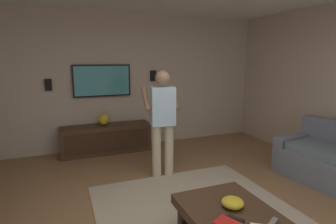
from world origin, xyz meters
TOP-DOWN VIEW (x-y plane):
  - wall_back_tv at (3.28, 0.00)m, footprint 0.10×6.25m
  - coffee_table at (-0.29, -0.25)m, footprint 1.00×0.80m
  - media_console at (2.95, 0.40)m, footprint 0.45×1.70m
  - tv at (3.19, 0.40)m, footprint 0.05×1.11m
  - person_standing at (1.53, -0.25)m, footprint 0.58×0.58m
  - bowl at (-0.25, -0.30)m, footprint 0.21×0.21m
  - remote_black at (-0.44, -0.20)m, footprint 0.15×0.12m
  - remote_grey at (-0.60, -0.47)m, footprint 0.11×0.15m
  - vase_round at (2.99, 0.43)m, footprint 0.22×0.22m
  - wall_speaker_left at (3.20, -0.66)m, footprint 0.06×0.12m
  - wall_speaker_right at (3.20, 1.37)m, footprint 0.06×0.12m

SIDE VIEW (x-z plane):
  - media_console at x=2.95m, z-range 0.00..0.55m
  - coffee_table at x=-0.29m, z-range 0.10..0.50m
  - remote_black at x=-0.44m, z-range 0.40..0.42m
  - remote_grey at x=-0.60m, z-range 0.40..0.42m
  - bowl at x=-0.25m, z-range 0.40..0.50m
  - vase_round at x=2.99m, z-range 0.55..0.77m
  - person_standing at x=1.53m, z-range 0.11..1.75m
  - wall_speaker_right at x=3.20m, z-range 1.23..1.45m
  - wall_back_tv at x=3.28m, z-range 0.00..2.71m
  - tv at x=3.19m, z-range 1.08..1.71m
  - wall_speaker_left at x=3.20m, z-range 1.36..1.58m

